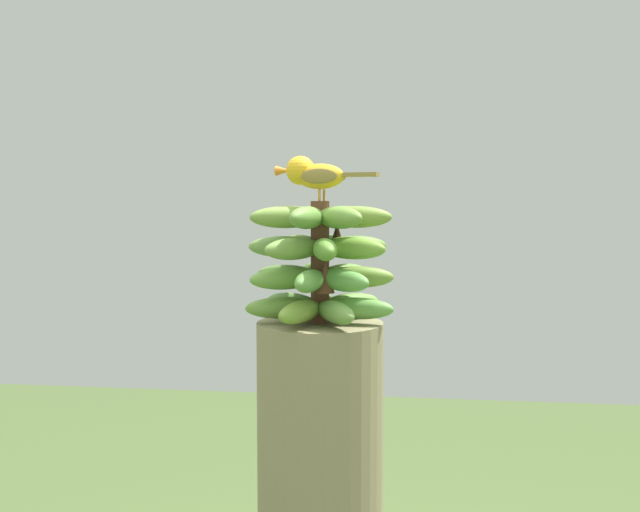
% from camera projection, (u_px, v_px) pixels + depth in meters
% --- Properties ---
extents(banana_bunch, '(0.30, 0.30, 0.24)m').
position_uv_depth(banana_bunch, '(320.00, 262.00, 1.41)').
color(banana_bunch, brown).
rests_on(banana_bunch, banana_tree).
extents(perched_bird, '(0.21, 0.08, 0.09)m').
position_uv_depth(perched_bird, '(313.00, 174.00, 1.41)').
color(perched_bird, '#C68933').
rests_on(perched_bird, banana_bunch).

